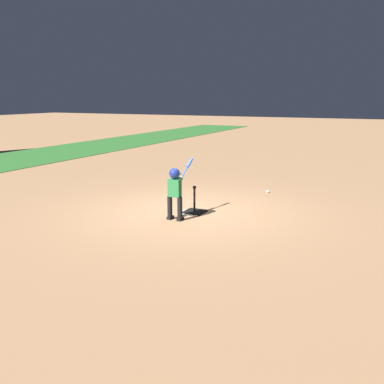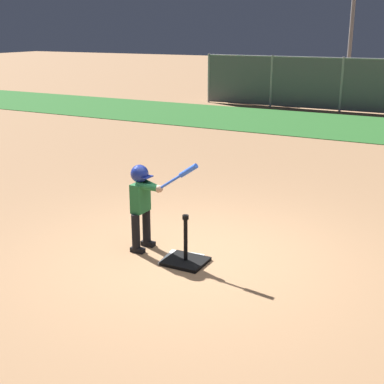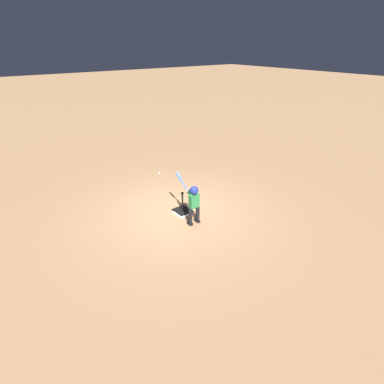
# 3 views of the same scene
# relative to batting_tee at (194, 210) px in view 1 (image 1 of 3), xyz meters

# --- Properties ---
(ground_plane) EXTENTS (90.00, 90.00, 0.00)m
(ground_plane) POSITION_rel_batting_tee_xyz_m (0.05, 0.18, -0.07)
(ground_plane) COLOR #99704C
(home_plate) EXTENTS (0.49, 0.49, 0.02)m
(home_plate) POSITION_rel_batting_tee_xyz_m (-0.08, 0.05, -0.06)
(home_plate) COLOR white
(home_plate) RESTS_ON ground_plane
(batting_tee) EXTENTS (0.49, 0.44, 0.61)m
(batting_tee) POSITION_rel_batting_tee_xyz_m (0.00, 0.00, 0.00)
(batting_tee) COLOR black
(batting_tee) RESTS_ON ground_plane
(batter_child) EXTENTS (0.93, 0.35, 1.22)m
(batter_child) POSITION_rel_batting_tee_xyz_m (-0.67, 0.12, 0.63)
(batter_child) COLOR black
(batter_child) RESTS_ON ground_plane
(baseball) EXTENTS (0.07, 0.07, 0.07)m
(baseball) POSITION_rel_batting_tee_xyz_m (2.76, -0.89, -0.03)
(baseball) COLOR white
(baseball) RESTS_ON ground_plane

